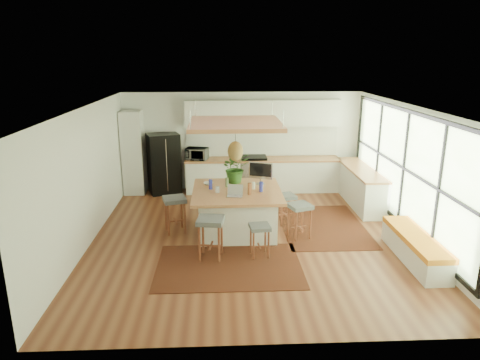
{
  "coord_description": "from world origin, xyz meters",
  "views": [
    {
      "loc": [
        -0.61,
        -8.35,
        3.67
      ],
      "look_at": [
        -0.2,
        0.5,
        1.1
      ],
      "focal_mm": 32.47,
      "sensor_mm": 36.0,
      "label": 1
    }
  ],
  "objects_px": {
    "stool_near_left": "(211,240)",
    "microwave": "(197,152)",
    "island": "(237,211)",
    "stool_right_back": "(285,208)",
    "stool_right_front": "(299,221)",
    "fridge": "(164,160)",
    "stool_left_side": "(175,216)",
    "stool_near_right": "(260,239)",
    "island_plant": "(235,171)",
    "monitor": "(260,173)",
    "laptop": "(235,191)"
  },
  "relations": [
    {
      "from": "fridge",
      "to": "stool_near_right",
      "type": "relative_size",
      "value": 2.62
    },
    {
      "from": "stool_right_front",
      "to": "microwave",
      "type": "bearing_deg",
      "value": 124.91
    },
    {
      "from": "stool_near_left",
      "to": "microwave",
      "type": "relative_size",
      "value": 1.38
    },
    {
      "from": "stool_right_front",
      "to": "monitor",
      "type": "xyz_separation_m",
      "value": [
        -0.74,
        0.8,
        0.83
      ]
    },
    {
      "from": "island",
      "to": "stool_left_side",
      "type": "distance_m",
      "value": 1.32
    },
    {
      "from": "island",
      "to": "monitor",
      "type": "relative_size",
      "value": 3.43
    },
    {
      "from": "fridge",
      "to": "island",
      "type": "xyz_separation_m",
      "value": [
        1.87,
        -2.86,
        -0.46
      ]
    },
    {
      "from": "stool_near_right",
      "to": "stool_right_back",
      "type": "distance_m",
      "value": 1.79
    },
    {
      "from": "stool_near_left",
      "to": "stool_left_side",
      "type": "xyz_separation_m",
      "value": [
        -0.78,
        1.3,
        0.0
      ]
    },
    {
      "from": "stool_near_left",
      "to": "stool_left_side",
      "type": "distance_m",
      "value": 1.52
    },
    {
      "from": "fridge",
      "to": "stool_near_left",
      "type": "height_order",
      "value": "fridge"
    },
    {
      "from": "fridge",
      "to": "stool_left_side",
      "type": "bearing_deg",
      "value": -98.33
    },
    {
      "from": "stool_near_right",
      "to": "stool_right_back",
      "type": "bearing_deg",
      "value": 66.0
    },
    {
      "from": "stool_left_side",
      "to": "monitor",
      "type": "relative_size",
      "value": 1.43
    },
    {
      "from": "stool_near_right",
      "to": "stool_right_back",
      "type": "relative_size",
      "value": 0.92
    },
    {
      "from": "stool_near_right",
      "to": "microwave",
      "type": "xyz_separation_m",
      "value": [
        -1.35,
        4.05,
        0.76
      ]
    },
    {
      "from": "island",
      "to": "stool_right_back",
      "type": "distance_m",
      "value": 1.19
    },
    {
      "from": "stool_right_back",
      "to": "island_plant",
      "type": "relative_size",
      "value": 1.0
    },
    {
      "from": "island",
      "to": "stool_right_front",
      "type": "height_order",
      "value": "island"
    },
    {
      "from": "laptop",
      "to": "monitor",
      "type": "bearing_deg",
      "value": 63.35
    },
    {
      "from": "island",
      "to": "stool_near_left",
      "type": "height_order",
      "value": "island"
    },
    {
      "from": "stool_near_left",
      "to": "stool_near_right",
      "type": "xyz_separation_m",
      "value": [
        0.91,
        0.03,
        0.0
      ]
    },
    {
      "from": "laptop",
      "to": "island_plant",
      "type": "height_order",
      "value": "island_plant"
    },
    {
      "from": "island",
      "to": "stool_near_right",
      "type": "distance_m",
      "value": 1.27
    },
    {
      "from": "microwave",
      "to": "island_plant",
      "type": "bearing_deg",
      "value": -52.92
    },
    {
      "from": "fridge",
      "to": "stool_right_front",
      "type": "bearing_deg",
      "value": -65.33
    },
    {
      "from": "island",
      "to": "stool_left_side",
      "type": "relative_size",
      "value": 2.4
    },
    {
      "from": "fridge",
      "to": "stool_right_front",
      "type": "distance_m",
      "value": 4.55
    },
    {
      "from": "laptop",
      "to": "island_plant",
      "type": "xyz_separation_m",
      "value": [
        0.05,
        0.99,
        0.14
      ]
    },
    {
      "from": "stool_near_right",
      "to": "stool_left_side",
      "type": "height_order",
      "value": "stool_left_side"
    },
    {
      "from": "stool_right_front",
      "to": "island_plant",
      "type": "distance_m",
      "value": 1.81
    },
    {
      "from": "stool_left_side",
      "to": "monitor",
      "type": "height_order",
      "value": "monitor"
    },
    {
      "from": "stool_near_right",
      "to": "stool_right_front",
      "type": "distance_m",
      "value": 1.22
    },
    {
      "from": "monitor",
      "to": "island_plant",
      "type": "xyz_separation_m",
      "value": [
        -0.54,
        0.16,
        0.0
      ]
    },
    {
      "from": "stool_left_side",
      "to": "microwave",
      "type": "bearing_deg",
      "value": 82.89
    },
    {
      "from": "stool_near_left",
      "to": "microwave",
      "type": "bearing_deg",
      "value": 96.1
    },
    {
      "from": "microwave",
      "to": "island_plant",
      "type": "relative_size",
      "value": 0.85
    },
    {
      "from": "monitor",
      "to": "fridge",
      "type": "bearing_deg",
      "value": 155.31
    },
    {
      "from": "island",
      "to": "laptop",
      "type": "bearing_deg",
      "value": -98.1
    },
    {
      "from": "stool_right_front",
      "to": "laptop",
      "type": "xyz_separation_m",
      "value": [
        -1.33,
        -0.03,
        0.7
      ]
    },
    {
      "from": "laptop",
      "to": "microwave",
      "type": "relative_size",
      "value": 0.58
    },
    {
      "from": "monitor",
      "to": "microwave",
      "type": "height_order",
      "value": "monitor"
    },
    {
      "from": "island",
      "to": "stool_left_side",
      "type": "bearing_deg",
      "value": 177.5
    },
    {
      "from": "island",
      "to": "microwave",
      "type": "height_order",
      "value": "microwave"
    },
    {
      "from": "island_plant",
      "to": "stool_right_front",
      "type": "bearing_deg",
      "value": -36.9
    },
    {
      "from": "island_plant",
      "to": "stool_near_right",
      "type": "bearing_deg",
      "value": -77.9
    },
    {
      "from": "laptop",
      "to": "monitor",
      "type": "relative_size",
      "value": 0.62
    },
    {
      "from": "stool_near_left",
      "to": "laptop",
      "type": "height_order",
      "value": "laptop"
    },
    {
      "from": "island",
      "to": "microwave",
      "type": "xyz_separation_m",
      "value": [
        -0.97,
        2.84,
        0.65
      ]
    },
    {
      "from": "fridge",
      "to": "island",
      "type": "bearing_deg",
      "value": -76.3
    }
  ]
}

